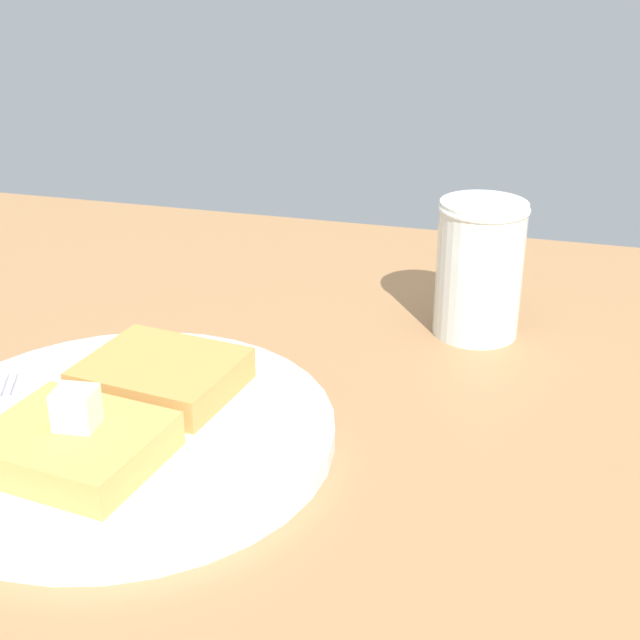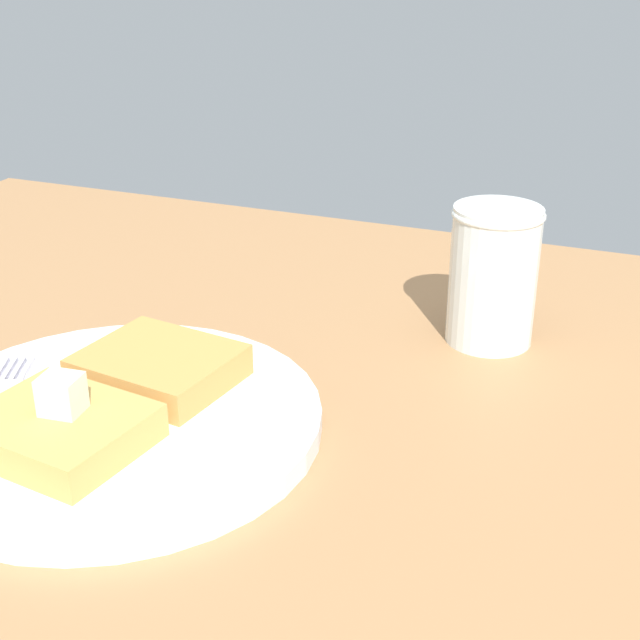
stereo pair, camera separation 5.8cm
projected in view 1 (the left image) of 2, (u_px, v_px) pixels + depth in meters
table_surface at (201, 575)px, 43.74cm from camera, size 104.94×104.94×1.91cm
plate at (124, 431)px, 52.56cm from camera, size 25.04×25.04×1.38cm
toast_slice_left at (74, 445)px, 48.24cm from camera, size 8.99×10.12×2.06cm
toast_slice_middle at (162, 375)px, 55.54cm from camera, size 8.99×10.12×2.06cm
butter_pat_primary at (76, 408)px, 47.64cm from camera, size 2.19×2.38×2.19cm
syrup_jar at (479, 271)px, 64.93cm from camera, size 6.54×6.54×10.13cm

